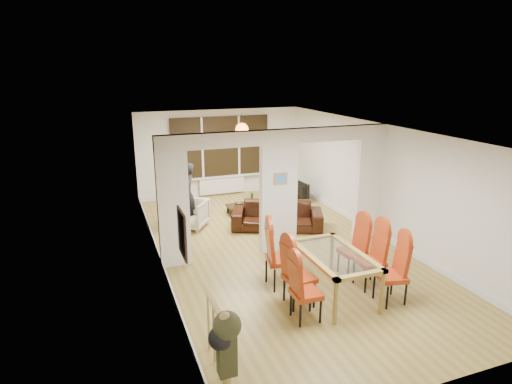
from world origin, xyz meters
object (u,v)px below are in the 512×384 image
dining_chair_ra (391,272)px  television (297,191)px  dining_chair_lc (281,255)px  coffee_table (247,209)px  dining_chair_rb (370,257)px  bottle (252,197)px  dining_chair_la (306,289)px  dining_chair_lb (300,273)px  armchair (190,214)px  dining_table (333,274)px  sofa (277,216)px  bowl (239,204)px  person (187,195)px  dining_chair_rc (352,248)px

dining_chair_ra → television: dining_chair_ra is taller
dining_chair_lc → coffee_table: bearing=90.2°
dining_chair_rb → bottle: (-0.55, 4.66, -0.17)m
dining_chair_la → dining_chair_lb: 0.45m
dining_chair_rb → bottle: dining_chair_rb is taller
armchair → television: armchair is taller
dining_table → sofa: size_ratio=0.77×
sofa → bowl: 1.47m
dining_chair_lb → dining_chair_la: bearing=-110.2°
dining_chair_lb → dining_chair_ra: 1.52m
sofa → dining_chair_rb: bearing=-59.6°
bottle → person: bearing=-166.8°
dining_chair_la → dining_chair_ra: size_ratio=0.95×
bottle → armchair: bearing=-160.8°
dining_chair_lc → dining_chair_rb: size_ratio=1.06×
dining_chair_la → dining_chair_rc: dining_chair_rc is taller
person → television: 3.60m
bottle → television: bearing=17.8°
dining_chair_ra → bowl: bearing=113.2°
dining_table → sofa: 3.32m
sofa → person: 2.26m
dining_chair_ra → television: (1.02, 5.74, -0.27)m
dining_chair_rb → television: bearing=80.6°
dining_chair_ra → dining_chair_rb: dining_chair_rb is taller
person → dining_table: bearing=30.5°
dining_chair_lb → dining_chair_rb: size_ratio=1.00×
dining_chair_rc → bowl: size_ratio=4.91×
dining_chair_ra → bowl: (-0.95, 5.19, -0.28)m
dining_table → sofa: dining_table is taller
dining_chair_rc → television: bearing=72.2°
person → television: bearing=114.9°
dining_chair_lc → television: size_ratio=1.19×
dining_chair_rb → armchair: dining_chair_rb is taller
dining_chair_ra → sofa: (-0.42, 3.82, -0.24)m
dining_chair_lc → sofa: size_ratio=0.55×
armchair → sofa: bearing=14.0°
dining_chair_ra → person: 5.38m
dining_table → coffee_table: 4.61m
dining_chair_la → armchair: dining_chair_la is taller
dining_chair_la → armchair: (-0.85, 4.58, -0.18)m
coffee_table → bowl: bearing=161.4°
dining_chair_rc → sofa: 2.79m
person → armchair: bearing=12.4°
bowl → dining_chair_rc: bearing=-77.9°
dining_chair_la → sofa: size_ratio=0.48×
dining_chair_rb → coffee_table: dining_chair_rb is taller
armchair → person: bearing=128.2°
coffee_table → bottle: bottle is taller
dining_chair_lc → dining_chair_rb: (1.47, -0.57, -0.03)m
dining_chair_lc → television: (2.51, 4.60, -0.31)m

